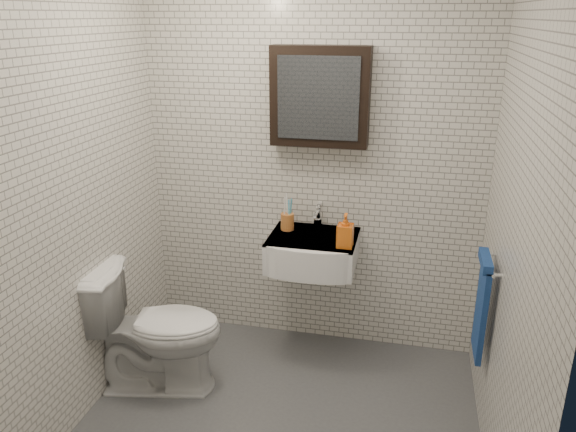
{
  "coord_description": "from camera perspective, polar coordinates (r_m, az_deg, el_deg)",
  "views": [
    {
      "loc": [
        0.62,
        -2.47,
        2.17
      ],
      "look_at": [
        -0.04,
        0.45,
        1.09
      ],
      "focal_mm": 35.0,
      "sensor_mm": 36.0,
      "label": 1
    }
  ],
  "objects": [
    {
      "name": "room_shell",
      "position": [
        2.64,
        -1.31,
        4.35
      ],
      "size": [
        2.22,
        2.02,
        2.51
      ],
      "color": "silver",
      "rests_on": "ground"
    },
    {
      "name": "ground",
      "position": [
        3.34,
        -1.1,
        -20.58
      ],
      "size": [
        2.2,
        2.0,
        0.01
      ],
      "primitive_type": "cube",
      "color": "#4C4F54",
      "rests_on": "ground"
    },
    {
      "name": "mirror_cabinet",
      "position": [
        3.47,
        3.27,
        12.0
      ],
      "size": [
        0.6,
        0.15,
        0.6
      ],
      "color": "black",
      "rests_on": "room_shell"
    },
    {
      "name": "faucet",
      "position": [
        3.67,
        3.04,
        -0.19
      ],
      "size": [
        0.06,
        0.2,
        0.15
      ],
      "color": "silver",
      "rests_on": "washbasin"
    },
    {
      "name": "towel_rail",
      "position": [
        3.19,
        19.12,
        -8.28
      ],
      "size": [
        0.09,
        0.3,
        0.58
      ],
      "color": "silver",
      "rests_on": "room_shell"
    },
    {
      "name": "toothbrush_cup",
      "position": [
        3.63,
        -0.06,
        -0.48
      ],
      "size": [
        0.11,
        0.11,
        0.24
      ],
      "rotation": [
        0.0,
        0.0,
        0.35
      ],
      "color": "#B5672D",
      "rests_on": "washbasin"
    },
    {
      "name": "toilet",
      "position": [
        3.52,
        -13.28,
        -11.03
      ],
      "size": [
        0.85,
        0.59,
        0.8
      ],
      "primitive_type": "imported",
      "rotation": [
        0.0,
        0.0,
        1.76
      ],
      "color": "white",
      "rests_on": "ground"
    },
    {
      "name": "soap_bottle",
      "position": [
        3.37,
        5.84,
        -1.47
      ],
      "size": [
        0.1,
        0.1,
        0.21
      ],
      "primitive_type": "imported",
      "rotation": [
        0.0,
        0.0,
        -0.01
      ],
      "color": "orange",
      "rests_on": "washbasin"
    },
    {
      "name": "washbasin",
      "position": [
        3.55,
        2.45,
        -3.7
      ],
      "size": [
        0.55,
        0.5,
        0.2
      ],
      "color": "white",
      "rests_on": "room_shell"
    }
  ]
}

